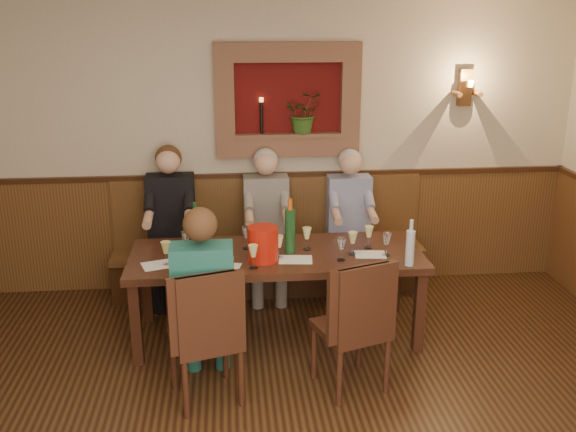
% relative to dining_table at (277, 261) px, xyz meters
% --- Properties ---
extents(room_shell, '(6.04, 6.04, 2.82)m').
position_rel_dining_table_xyz_m(room_shell, '(0.00, -1.85, 1.21)').
color(room_shell, '#C8B597').
rests_on(room_shell, ground).
extents(wainscoting, '(6.02, 6.02, 1.15)m').
position_rel_dining_table_xyz_m(wainscoting, '(0.00, -1.85, -0.09)').
color(wainscoting, '#573118').
rests_on(wainscoting, ground).
extents(wall_niche, '(1.36, 0.30, 1.06)m').
position_rel_dining_table_xyz_m(wall_niche, '(0.24, 1.09, 1.13)').
color(wall_niche, '#540D0C').
rests_on(wall_niche, ground).
extents(wall_sconce, '(0.25, 0.20, 0.35)m').
position_rel_dining_table_xyz_m(wall_sconce, '(1.90, 1.08, 1.27)').
color(wall_sconce, '#573118').
rests_on(wall_sconce, ground).
extents(dining_table, '(2.40, 0.90, 0.75)m').
position_rel_dining_table_xyz_m(dining_table, '(0.00, 0.00, 0.00)').
color(dining_table, black).
rests_on(dining_table, ground).
extents(bench, '(3.00, 0.45, 1.11)m').
position_rel_dining_table_xyz_m(bench, '(0.00, 0.94, -0.35)').
color(bench, '#381E0F').
rests_on(bench, ground).
extents(chair_near_left, '(0.57, 0.57, 1.03)m').
position_rel_dining_table_xyz_m(chair_near_left, '(-0.57, -0.89, -0.37)').
color(chair_near_left, black).
rests_on(chair_near_left, ground).
extents(chair_near_right, '(0.58, 0.58, 1.03)m').
position_rel_dining_table_xyz_m(chair_near_right, '(0.48, -0.85, -0.38)').
color(chair_near_right, black).
rests_on(chair_near_right, ground).
extents(person_bench_left, '(0.44, 0.54, 1.48)m').
position_rel_dining_table_xyz_m(person_bench_left, '(-0.92, 0.84, -0.06)').
color(person_bench_left, black).
rests_on(person_bench_left, ground).
extents(person_bench_mid, '(0.42, 0.52, 1.43)m').
position_rel_dining_table_xyz_m(person_bench_mid, '(-0.03, 0.84, -0.08)').
color(person_bench_mid, '#5B5453').
rests_on(person_bench_mid, ground).
extents(person_bench_right, '(0.41, 0.51, 1.41)m').
position_rel_dining_table_xyz_m(person_bench_right, '(0.77, 0.84, -0.09)').
color(person_bench_right, navy).
rests_on(person_bench_right, ground).
extents(person_chair_front, '(0.42, 0.52, 1.43)m').
position_rel_dining_table_xyz_m(person_chair_front, '(-0.57, -0.78, -0.09)').
color(person_chair_front, navy).
rests_on(person_chair_front, ground).
extents(spittoon_bucket, '(0.29, 0.29, 0.28)m').
position_rel_dining_table_xyz_m(spittoon_bucket, '(-0.12, -0.15, 0.21)').
color(spittoon_bucket, red).
rests_on(spittoon_bucket, dining_table).
extents(wine_bottle_green_a, '(0.10, 0.10, 0.46)m').
position_rel_dining_table_xyz_m(wine_bottle_green_a, '(0.11, 0.01, 0.27)').
color(wine_bottle_green_a, '#19471E').
rests_on(wine_bottle_green_a, dining_table).
extents(wine_bottle_green_b, '(0.10, 0.10, 0.40)m').
position_rel_dining_table_xyz_m(wine_bottle_green_b, '(-0.66, 0.18, 0.24)').
color(wine_bottle_green_b, '#19471E').
rests_on(wine_bottle_green_b, dining_table).
extents(water_bottle, '(0.08, 0.08, 0.37)m').
position_rel_dining_table_xyz_m(water_bottle, '(1.01, -0.36, 0.23)').
color(water_bottle, silver).
rests_on(water_bottle, dining_table).
extents(tasting_sheet_a, '(0.32, 0.27, 0.00)m').
position_rel_dining_table_xyz_m(tasting_sheet_a, '(-0.93, -0.17, 0.08)').
color(tasting_sheet_a, white).
rests_on(tasting_sheet_a, dining_table).
extents(tasting_sheet_b, '(0.29, 0.22, 0.00)m').
position_rel_dining_table_xyz_m(tasting_sheet_b, '(0.14, -0.17, 0.08)').
color(tasting_sheet_b, white).
rests_on(tasting_sheet_b, dining_table).
extents(tasting_sheet_c, '(0.27, 0.20, 0.00)m').
position_rel_dining_table_xyz_m(tasting_sheet_c, '(0.76, -0.11, 0.08)').
color(tasting_sheet_c, white).
rests_on(tasting_sheet_c, dining_table).
extents(tasting_sheet_d, '(0.37, 0.30, 0.00)m').
position_rel_dining_table_xyz_m(tasting_sheet_d, '(-0.47, -0.28, 0.08)').
color(tasting_sheet_d, white).
rests_on(tasting_sheet_d, dining_table).
extents(wine_glass_0, '(0.08, 0.08, 0.19)m').
position_rel_dining_table_xyz_m(wine_glass_0, '(-0.88, -0.17, 0.17)').
color(wine_glass_0, '#EDEB8E').
rests_on(wine_glass_0, dining_table).
extents(wine_glass_1, '(0.08, 0.08, 0.19)m').
position_rel_dining_table_xyz_m(wine_glass_1, '(-0.74, 0.06, 0.17)').
color(wine_glass_1, white).
rests_on(wine_glass_1, dining_table).
extents(wine_glass_2, '(0.08, 0.08, 0.19)m').
position_rel_dining_table_xyz_m(wine_glass_2, '(-0.54, -0.25, 0.17)').
color(wine_glass_2, '#EDEB8E').
rests_on(wine_glass_2, dining_table).
extents(wine_glass_3, '(0.08, 0.08, 0.19)m').
position_rel_dining_table_xyz_m(wine_glass_3, '(-0.24, 0.12, 0.17)').
color(wine_glass_3, white).
rests_on(wine_glass_3, dining_table).
extents(wine_glass_4, '(0.08, 0.08, 0.19)m').
position_rel_dining_table_xyz_m(wine_glass_4, '(0.01, -0.12, 0.17)').
color(wine_glass_4, '#EDEB8E').
rests_on(wine_glass_4, dining_table).
extents(wine_glass_5, '(0.08, 0.08, 0.19)m').
position_rel_dining_table_xyz_m(wine_glass_5, '(0.26, 0.05, 0.17)').
color(wine_glass_5, '#EDEB8E').
rests_on(wine_glass_5, dining_table).
extents(wine_glass_6, '(0.08, 0.08, 0.19)m').
position_rel_dining_table_xyz_m(wine_glass_6, '(0.50, -0.22, 0.17)').
color(wine_glass_6, white).
rests_on(wine_glass_6, dining_table).
extents(wine_glass_7, '(0.08, 0.08, 0.19)m').
position_rel_dining_table_xyz_m(wine_glass_7, '(0.78, 0.04, 0.17)').
color(wine_glass_7, '#EDEB8E').
rests_on(wine_glass_7, dining_table).
extents(wine_glass_8, '(0.08, 0.08, 0.19)m').
position_rel_dining_table_xyz_m(wine_glass_8, '(0.88, -0.14, 0.17)').
color(wine_glass_8, white).
rests_on(wine_glass_8, dining_table).
extents(wine_glass_9, '(0.08, 0.08, 0.19)m').
position_rel_dining_table_xyz_m(wine_glass_9, '(-0.20, -0.31, 0.17)').
color(wine_glass_9, '#EDEB8E').
rests_on(wine_glass_9, dining_table).
extents(wine_glass_10, '(0.08, 0.08, 0.19)m').
position_rel_dining_table_xyz_m(wine_glass_10, '(0.62, -0.09, 0.17)').
color(wine_glass_10, '#EDEB8E').
rests_on(wine_glass_10, dining_table).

